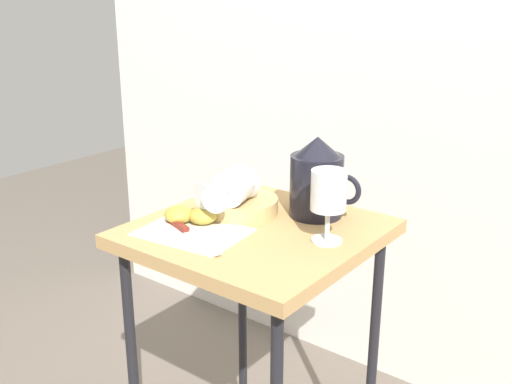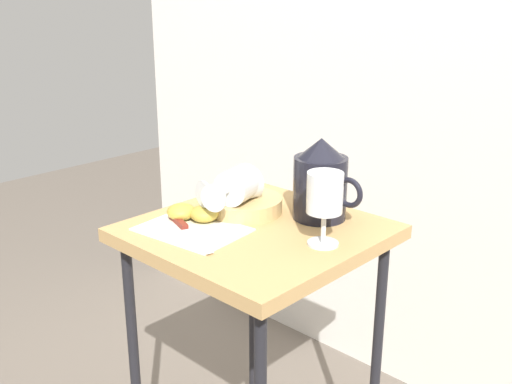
% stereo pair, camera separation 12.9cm
% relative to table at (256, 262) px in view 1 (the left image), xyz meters
% --- Properties ---
extents(curtain_drape, '(2.40, 0.03, 2.28)m').
position_rel_table_xyz_m(curtain_drape, '(0.00, 0.68, 0.49)').
color(curtain_drape, silver).
rests_on(curtain_drape, ground_plane).
extents(table, '(0.48, 0.48, 0.73)m').
position_rel_table_xyz_m(table, '(0.00, 0.00, 0.00)').
color(table, tan).
rests_on(table, ground_plane).
extents(linen_napkin, '(0.23, 0.19, 0.00)m').
position_rel_table_xyz_m(linen_napkin, '(-0.08, -0.11, 0.08)').
color(linen_napkin, silver).
rests_on(linen_napkin, table).
extents(basket_tray, '(0.18, 0.18, 0.03)m').
position_rel_table_xyz_m(basket_tray, '(-0.08, 0.05, 0.10)').
color(basket_tray, tan).
rests_on(basket_tray, table).
extents(pitcher, '(0.17, 0.12, 0.18)m').
position_rel_table_xyz_m(pitcher, '(0.07, 0.14, 0.16)').
color(pitcher, black).
rests_on(pitcher, table).
extents(wine_glass_upright, '(0.07, 0.07, 0.15)m').
position_rel_table_xyz_m(wine_glass_upright, '(0.16, 0.02, 0.18)').
color(wine_glass_upright, silver).
rests_on(wine_glass_upright, table).
extents(wine_glass_tipped_near, '(0.11, 0.16, 0.08)m').
position_rel_table_xyz_m(wine_glass_tipped_near, '(-0.07, 0.02, 0.16)').
color(wine_glass_tipped_near, silver).
rests_on(wine_glass_tipped_near, basket_tray).
extents(wine_glass_tipped_far, '(0.09, 0.15, 0.07)m').
position_rel_table_xyz_m(wine_glass_tipped_far, '(-0.08, 0.03, 0.15)').
color(wine_glass_tipped_far, silver).
rests_on(wine_glass_tipped_far, basket_tray).
extents(apple_half_left, '(0.06, 0.06, 0.04)m').
position_rel_table_xyz_m(apple_half_left, '(-0.15, -0.09, 0.10)').
color(apple_half_left, '#B29938').
rests_on(apple_half_left, linen_napkin).
extents(apple_half_right, '(0.06, 0.06, 0.04)m').
position_rel_table_xyz_m(apple_half_right, '(-0.10, -0.06, 0.10)').
color(apple_half_right, '#B29938').
rests_on(apple_half_right, linen_napkin).
extents(knife, '(0.21, 0.09, 0.01)m').
position_rel_table_xyz_m(knife, '(-0.10, -0.12, 0.09)').
color(knife, silver).
rests_on(knife, linen_napkin).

